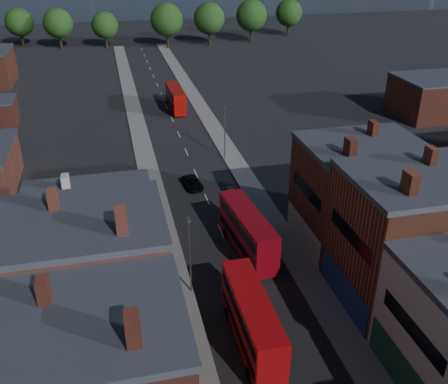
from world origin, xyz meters
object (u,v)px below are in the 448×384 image
bus_1 (248,231)px  bus_2 (176,98)px  bus_0 (252,320)px  car_2 (193,183)px  car_3 (235,196)px

bus_1 → bus_2: 49.93m
bus_0 → car_2: size_ratio=2.38×
bus_1 → car_3: 11.93m
bus_0 → bus_1: 13.59m
bus_2 → car_3: 38.39m
bus_0 → bus_2: bus_0 is taller
bus_0 → car_3: bearing=78.6°
bus_1 → bus_2: bearing=84.6°
bus_0 → car_2: bus_0 is taller
bus_2 → car_2: 33.60m
bus_1 → car_2: (-3.02, 16.48, -1.94)m
bus_2 → car_2: bearing=-96.1°
bus_0 → car_2: 29.72m
bus_1 → car_2: bearing=94.6°
car_2 → car_3: bearing=-52.4°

